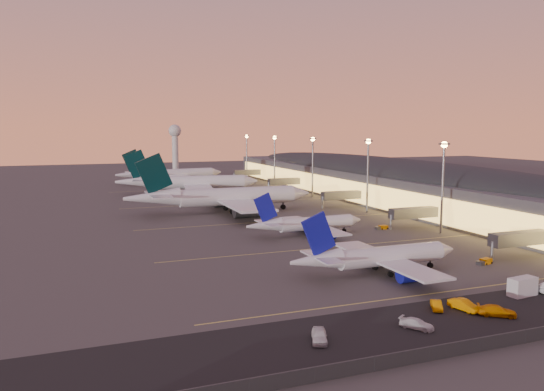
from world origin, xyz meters
The scene contains 20 objects.
ground centered at (0.00, 0.00, 0.00)m, with size 700.00×700.00×0.00m, color #3B3937.
airliner_narrow_south centered at (-4.05, -30.32, 3.53)m, with size 38.05×33.86×13.65m.
airliner_narrow_north centered at (-1.08, 10.47, 3.25)m, with size 35.12×31.35×12.56m.
airliner_wide_near centered at (-11.93, 57.94, 5.52)m, with size 66.77×60.58×21.43m.
airliner_wide_mid centered at (-11.55, 115.33, 5.25)m, with size 63.62×58.66×20.40m.
airliner_wide_far centered at (-10.28, 165.92, 4.88)m, with size 59.21×54.49×18.96m.
terminal_building centered at (61.84, 72.47, 8.78)m, with size 56.35×255.00×17.46m.
light_masts centered at (36.00, 65.00, 17.55)m, with size 2.20×217.20×25.90m.
radar_tower centered at (10.00, 260.00, 21.87)m, with size 9.00×9.00×32.50m.
service_lane centered at (0.00, -56.00, 0.01)m, with size 260.00×16.00×0.01m.
lane_markings centered at (0.00, 40.00, 0.01)m, with size 90.00×180.36×0.00m.
baggage_tug_a centered at (22.25, -31.85, 0.54)m, with size 4.21×2.51×1.18m.
baggage_tug_b centered at (16.03, -23.51, 0.45)m, with size 3.44×1.73×0.99m.
baggage_tug_c centered at (23.69, 11.11, 0.52)m, with size 3.89×1.81×1.14m.
catering_truck_a centered at (12.70, -51.65, 1.54)m, with size 6.06×2.91×3.29m.
service_van_a centered at (-30.14, -57.21, 0.88)m, with size 2.08×5.17×1.76m, color silver.
service_van_b centered at (-2.54, -54.12, 0.88)m, with size 1.87×5.35×1.76m, color orange.
service_van_c centered at (-14.60, -58.05, 0.74)m, with size 2.08×5.11×1.48m, color silver.
service_van_d centered at (-6.46, -52.23, 0.71)m, with size 1.51×4.34×1.43m, color orange.
service_van_f centered at (0.48, -58.11, 0.85)m, with size 2.39×5.88×1.71m, color orange.
Camera 1 is at (-61.48, -120.61, 29.31)m, focal length 35.00 mm.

